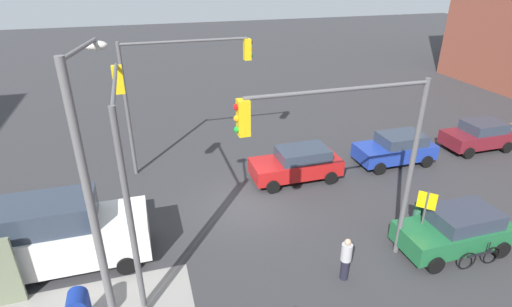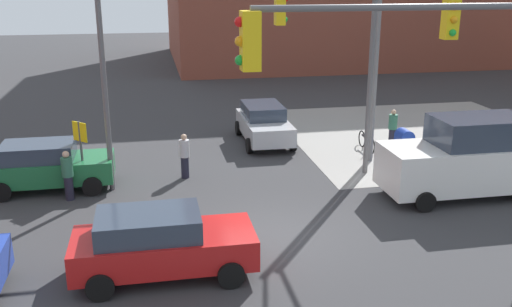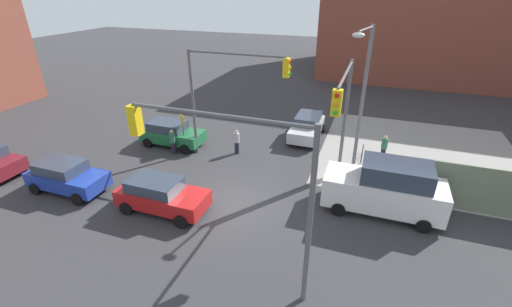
{
  "view_description": "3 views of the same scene",
  "coord_description": "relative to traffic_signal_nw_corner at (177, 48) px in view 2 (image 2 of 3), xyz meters",
  "views": [
    {
      "loc": [
        3.78,
        14.24,
        9.6
      ],
      "look_at": [
        -0.54,
        -0.23,
        2.37
      ],
      "focal_mm": 28.0,
      "sensor_mm": 36.0,
      "label": 1
    },
    {
      "loc": [
        -3.11,
        -14.12,
        6.91
      ],
      "look_at": [
        0.07,
        2.56,
        1.6
      ],
      "focal_mm": 40.0,
      "sensor_mm": 36.0,
      "label": 2
    },
    {
      "loc": [
        5.77,
        -12.92,
        9.8
      ],
      "look_at": [
        0.22,
        2.61,
        1.57
      ],
      "focal_mm": 24.0,
      "sensor_mm": 36.0,
      "label": 3
    }
  ],
  "objects": [
    {
      "name": "ground_plane",
      "position": [
        2.15,
        -4.5,
        -4.67
      ],
      "size": [
        120.0,
        120.0,
        0.0
      ],
      "primitive_type": "plane",
      "color": "#333335"
    },
    {
      "name": "sidewalk_corner",
      "position": [
        11.15,
        4.5,
        -4.66
      ],
      "size": [
        12.0,
        12.0,
        0.01
      ],
      "primitive_type": "cube",
      "color": "gray",
      "rests_on": "ground"
    },
    {
      "name": "traffic_signal_nw_corner",
      "position": [
        0.0,
        0.0,
        0.0
      ],
      "size": [
        6.09,
        0.36,
        6.5
      ],
      "color": "#59595B",
      "rests_on": "ground"
    },
    {
      "name": "traffic_signal_se_corner",
      "position": [
        4.24,
        -9.0,
        0.01
      ],
      "size": [
        6.24,
        0.36,
        6.5
      ],
      "color": "#59595B",
      "rests_on": "ground"
    },
    {
      "name": "traffic_signal_ne_corner",
      "position": [
        6.65,
        -2.05,
        -0.04
      ],
      "size": [
        0.36,
        5.38,
        6.5
      ],
      "color": "#59595B",
      "rests_on": "ground"
    },
    {
      "name": "street_lamp_corner",
      "position": [
        7.28,
        0.94,
        0.03
      ],
      "size": [
        0.87,
        2.63,
        8.0
      ],
      "color": "slate",
      "rests_on": "ground"
    },
    {
      "name": "warning_sign_two_way",
      "position": [
        -3.25,
        0.04,
        -3.03
      ],
      "size": [
        0.48,
        0.48,
        2.4
      ],
      "color": "#4C4C4C",
      "rests_on": "ground"
    },
    {
      "name": "mailbox_blue",
      "position": [
        8.35,
        0.5,
        -3.9
      ],
      "size": [
        0.56,
        0.64,
        1.43
      ],
      "color": "navy",
      "rests_on": "ground"
    },
    {
      "name": "sedan_red",
      "position": [
        -0.89,
        -6.13,
        -3.82
      ],
      "size": [
        4.31,
        2.02,
        1.62
      ],
      "color": "#B21919",
      "rests_on": "ground"
    },
    {
      "name": "sedan_silver",
      "position": [
        3.83,
        4.66,
        -3.82
      ],
      "size": [
        2.02,
        4.21,
        1.62
      ],
      "color": "#B7BABF",
      "rests_on": "ground"
    },
    {
      "name": "sedan_green",
      "position": [
        -4.44,
        0.43,
        -3.82
      ],
      "size": [
        4.14,
        2.02,
        1.62
      ],
      "color": "#1E6638",
      "rests_on": "ground"
    },
    {
      "name": "van_white_delivery",
      "position": [
        9.07,
        -2.7,
        -3.39
      ],
      "size": [
        5.4,
        2.32,
        2.62
      ],
      "color": "white",
      "rests_on": "ground"
    },
    {
      "name": "pedestrian_crossing",
      "position": [
        -3.65,
        -0.7,
        -3.82
      ],
      "size": [
        0.36,
        0.36,
        1.64
      ],
      "rotation": [
        0.0,
        0.0,
        3.5
      ],
      "color": "#2D664C",
      "rests_on": "ground"
    },
    {
      "name": "pedestrian_waiting",
      "position": [
        0.15,
        0.7,
        -3.83
      ],
      "size": [
        0.36,
        0.36,
        1.61
      ],
      "rotation": [
        0.0,
        0.0,
        5.13
      ],
      "color": "#B2B2B7",
      "rests_on": "ground"
    },
    {
      "name": "pedestrian_walking_north",
      "position": [
        8.95,
        2.9,
        -3.83
      ],
      "size": [
        0.36,
        0.36,
        1.61
      ],
      "rotation": [
        0.0,
        0.0,
        4.68
      ],
      "color": "#2D664C",
      "rests_on": "ground"
    },
    {
      "name": "bicycle_leaning_on_fence",
      "position": [
        7.75,
        2.7,
        -4.32
      ],
      "size": [
        0.05,
        1.75,
        0.97
      ],
      "color": "black",
      "rests_on": "ground"
    },
    {
      "name": "bicycle_at_crosswalk",
      "position": [
        -4.65,
        1.5,
        -4.32
      ],
      "size": [
        1.75,
        0.05,
        0.97
      ],
      "color": "black",
      "rests_on": "ground"
    }
  ]
}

